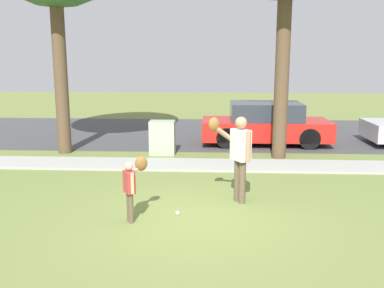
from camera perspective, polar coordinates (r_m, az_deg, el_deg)
ground_plane at (r=10.90m, az=1.29°, el=-3.08°), size 48.00×48.00×0.00m
sidewalk_strip at (r=10.99m, az=1.30°, el=-2.80°), size 36.00×1.20×0.06m
road_surface at (r=15.88m, az=1.87°, el=1.56°), size 36.00×6.80×0.02m
person_adult at (r=8.09m, az=6.16°, el=-0.82°), size 0.83×0.52×1.65m
person_child at (r=7.26m, az=-7.92°, el=-4.92°), size 0.41×0.55×1.08m
baseball at (r=7.64m, az=-1.94°, el=-9.19°), size 0.07×0.07×0.07m
utility_cabinet at (r=12.27m, az=-3.97°, el=0.86°), size 0.72×0.51×0.97m
parked_hatchback_red at (r=13.81m, az=9.75°, el=2.64°), size 4.00×1.75×1.33m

